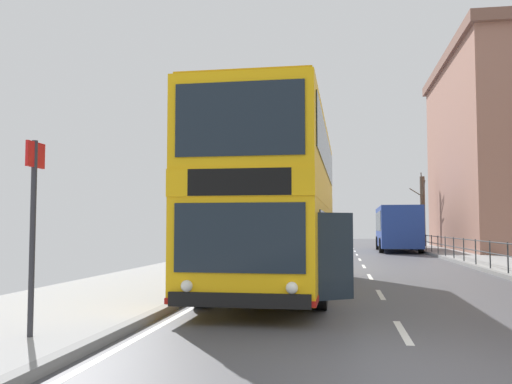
{
  "coord_description": "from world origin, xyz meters",
  "views": [
    {
      "loc": [
        -0.95,
        -6.35,
        1.65
      ],
      "look_at": [
        -2.77,
        5.44,
        2.42
      ],
      "focal_mm": 38.3,
      "sensor_mm": 36.0,
      "label": 1
    }
  ],
  "objects_px": {
    "double_decker_bus_main": "(279,203)",
    "background_bus_far_lane": "(397,227)",
    "bare_tree_far_00": "(423,210)",
    "bus_stop_sign_near": "(33,215)"
  },
  "relations": [
    {
      "from": "bus_stop_sign_near",
      "to": "bare_tree_far_00",
      "type": "bearing_deg",
      "value": 73.98
    },
    {
      "from": "background_bus_far_lane",
      "to": "bare_tree_far_00",
      "type": "distance_m",
      "value": 6.63
    },
    {
      "from": "double_decker_bus_main",
      "to": "bare_tree_far_00",
      "type": "height_order",
      "value": "bare_tree_far_00"
    },
    {
      "from": "double_decker_bus_main",
      "to": "background_bus_far_lane",
      "type": "bearing_deg",
      "value": 77.23
    },
    {
      "from": "bus_stop_sign_near",
      "to": "bare_tree_far_00",
      "type": "height_order",
      "value": "bare_tree_far_00"
    },
    {
      "from": "background_bus_far_lane",
      "to": "bare_tree_far_00",
      "type": "bearing_deg",
      "value": 66.85
    },
    {
      "from": "double_decker_bus_main",
      "to": "background_bus_far_lane",
      "type": "distance_m",
      "value": 24.54
    },
    {
      "from": "double_decker_bus_main",
      "to": "bus_stop_sign_near",
      "type": "bearing_deg",
      "value": -110.41
    },
    {
      "from": "double_decker_bus_main",
      "to": "background_bus_far_lane",
      "type": "xyz_separation_m",
      "value": [
        5.42,
        23.93,
        -0.66
      ]
    },
    {
      "from": "double_decker_bus_main",
      "to": "background_bus_far_lane",
      "type": "height_order",
      "value": "double_decker_bus_main"
    }
  ]
}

